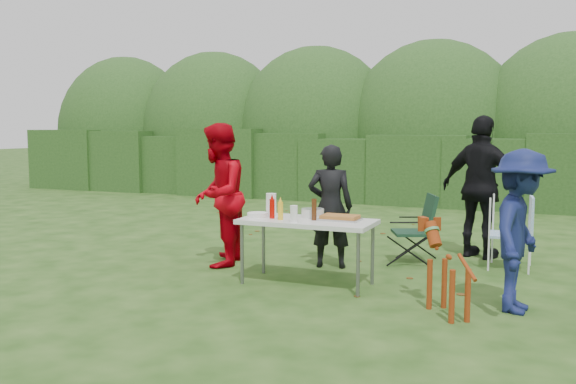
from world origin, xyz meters
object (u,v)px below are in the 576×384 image
at_px(person_red_jacket, 218,195).
at_px(camping_chair, 413,228).
at_px(person_black_puffy, 482,187).
at_px(paper_towel_roll, 271,204).
at_px(lawn_chair, 511,232).
at_px(mustard_bottle, 280,211).
at_px(person_cook, 330,206).
at_px(ketchup_bottle, 272,209).
at_px(beer_bottle, 314,210).
at_px(child, 520,231).
at_px(folding_table, 307,224).
at_px(dog, 448,271).

xyz_separation_m(person_red_jacket, camping_chair, (2.25, 1.14, -0.46)).
height_order(person_black_puffy, paper_towel_roll, person_black_puffy).
relative_size(lawn_chair, mustard_bottle, 4.66).
height_order(person_cook, camping_chair, person_cook).
relative_size(person_cook, ketchup_bottle, 7.08).
relative_size(person_red_jacket, person_black_puffy, 0.94).
height_order(lawn_chair, paper_towel_roll, paper_towel_roll).
bearing_deg(beer_bottle, lawn_chair, 41.89).
bearing_deg(ketchup_bottle, mustard_bottle, -23.83).
bearing_deg(beer_bottle, child, -3.43).
xyz_separation_m(folding_table, paper_towel_roll, (-0.50, 0.12, 0.18)).
distance_m(mustard_bottle, ketchup_bottle, 0.14).
bearing_deg(ketchup_bottle, person_red_jacket, 152.27).
height_order(person_black_puffy, child, person_black_puffy).
distance_m(child, mustard_bottle, 2.51).
bearing_deg(paper_towel_roll, ketchup_bottle, -62.47).
distance_m(beer_bottle, paper_towel_roll, 0.61).
xyz_separation_m(folding_table, ketchup_bottle, (-0.40, -0.08, 0.16)).
xyz_separation_m(lawn_chair, mustard_bottle, (-2.32, -1.88, 0.37)).
xyz_separation_m(camping_chair, paper_towel_roll, (-1.36, -1.46, 0.41)).
bearing_deg(person_cook, child, 140.78).
height_order(child, camping_chair, child).
bearing_deg(child, paper_towel_roll, 91.50).
height_order(person_cook, mustard_bottle, person_cook).
distance_m(dog, mustard_bottle, 2.00).
bearing_deg(person_black_puffy, person_red_jacket, 50.77).
distance_m(person_black_puffy, dog, 2.85).
distance_m(folding_table, camping_chair, 1.82).
distance_m(camping_chair, ketchup_bottle, 2.12).
bearing_deg(dog, beer_bottle, 34.89).
bearing_deg(paper_towel_roll, camping_chair, 47.01).
bearing_deg(paper_towel_roll, person_cook, 59.86).
height_order(person_black_puffy, beer_bottle, person_black_puffy).
distance_m(person_red_jacket, mustard_bottle, 1.27).
relative_size(folding_table, beer_bottle, 6.25).
height_order(dog, mustard_bottle, mustard_bottle).
bearing_deg(beer_bottle, folding_table, 166.63).
height_order(folding_table, beer_bottle, beer_bottle).
xyz_separation_m(folding_table, camping_chair, (0.86, 1.58, -0.23)).
bearing_deg(ketchup_bottle, paper_towel_roll, 117.53).
distance_m(child, lawn_chair, 1.93).
distance_m(mustard_bottle, beer_bottle, 0.38).
distance_m(person_cook, lawn_chair, 2.28).
bearing_deg(dog, person_red_jacket, 35.49).
bearing_deg(child, person_black_puffy, 21.18).
bearing_deg(person_cook, ketchup_bottle, 56.04).
height_order(person_red_jacket, child, person_red_jacket).
bearing_deg(beer_bottle, dog, -18.72).
xyz_separation_m(person_red_jacket, child, (3.64, -0.60, -0.13)).
bearing_deg(beer_bottle, mustard_bottle, -162.41).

